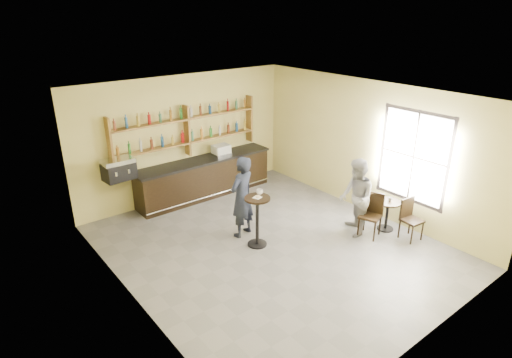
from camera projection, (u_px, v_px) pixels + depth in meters
floor at (272, 247)px, 9.08m from camera, size 7.00×7.00×0.00m
ceiling at (274, 96)px, 7.88m from camera, size 7.00×7.00×0.00m
wall_back at (185, 137)px, 11.02m from camera, size 7.00×0.00×7.00m
wall_front at (437, 250)px, 5.94m from camera, size 7.00×0.00×7.00m
wall_left at (129, 221)px, 6.75m from camera, size 0.00×7.00×7.00m
wall_right at (368, 148)px, 10.21m from camera, size 0.00×7.00×7.00m
window_pane at (414, 157)px, 9.29m from camera, size 0.00×2.00×2.00m
window_frame at (413, 157)px, 9.29m from camera, size 0.04×1.70×2.10m
shelf_unit at (187, 131)px, 10.85m from camera, size 4.00×0.26×1.40m
liquor_bottles at (187, 124)px, 10.79m from camera, size 3.68×0.10×1.00m
bar_counter at (205, 177)px, 11.36m from camera, size 3.84×0.75×1.04m
espresso_machine at (119, 169)px, 9.77m from camera, size 0.73×0.51×0.50m
pastry_case at (221, 150)px, 11.43m from camera, size 0.47×0.39×0.27m
pedestal_table at (257, 222)px, 8.96m from camera, size 0.57×0.57×1.11m
napkin at (257, 197)px, 8.75m from camera, size 0.20×0.20×0.00m
donut at (258, 197)px, 8.74m from camera, size 0.14×0.14×0.04m
cup_pedestal at (260, 192)px, 8.88m from camera, size 0.14×0.14×0.11m
man_main at (242, 197)px, 9.24m from camera, size 0.76×0.60×1.83m
cafe_table at (387, 215)px, 9.67m from camera, size 0.71×0.71×0.70m
cup_cafe at (390, 199)px, 9.55m from camera, size 0.10×0.10×0.08m
chair_west at (370, 216)px, 9.34m from camera, size 0.54×0.54×0.99m
chair_south at (412, 220)px, 9.22m from camera, size 0.44×0.44×0.92m
patron_second at (356, 198)px, 9.31m from camera, size 1.03×1.07×1.74m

